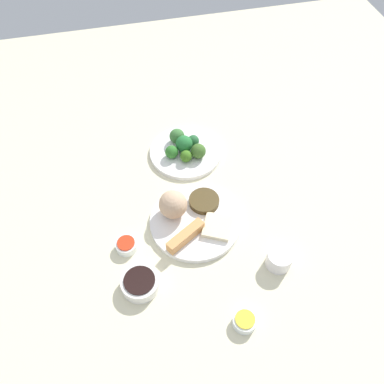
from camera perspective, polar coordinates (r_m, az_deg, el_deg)
tabletop at (r=1.16m, az=0.44°, el=-4.70°), size 2.20×2.20×0.02m
main_plate at (r=1.14m, az=0.44°, el=-4.23°), size 0.26×0.26×0.02m
rice_scoop at (r=1.12m, az=-2.69°, el=-1.75°), size 0.08×0.08×0.08m
spring_roll at (r=1.09m, az=-0.91°, el=-6.22°), size 0.08×0.12×0.03m
crab_rangoon_wonton at (r=1.12m, az=3.60°, el=-4.91°), size 0.10×0.10×0.01m
stir_fry_heap at (r=1.17m, az=1.71°, el=-1.28°), size 0.09×0.09×0.02m
broccoli_plate at (r=1.32m, az=-0.90°, el=5.69°), size 0.23×0.23×0.01m
broccoli_floret_0 at (r=1.27m, az=-0.85°, el=5.06°), size 0.04×0.04×0.04m
broccoli_floret_1 at (r=1.29m, az=-1.13°, el=6.79°), size 0.05×0.05×0.05m
broccoli_floret_2 at (r=1.28m, az=-2.89°, el=5.65°), size 0.04×0.04×0.04m
broccoli_floret_3 at (r=1.31m, az=0.19°, el=7.24°), size 0.04×0.04×0.04m
broccoli_floret_4 at (r=1.28m, az=0.90°, el=5.78°), size 0.05×0.05×0.05m
broccoli_floret_5 at (r=1.32m, az=-2.13°, el=7.87°), size 0.05×0.05×0.05m
soy_sauce_bowl at (r=1.05m, az=-7.33°, el=-12.67°), size 0.10×0.10×0.03m
soy_sauce_bowl_liquid at (r=1.03m, az=-7.44°, el=-12.23°), size 0.08×0.08×0.00m
sauce_ramekin_sweet_and_sour at (r=1.11m, az=-9.22°, el=-7.46°), size 0.06×0.06×0.02m
sauce_ramekin_sweet_and_sour_liquid at (r=1.10m, az=-9.31°, el=-7.08°), size 0.05×0.05×0.00m
sauce_ramekin_hot_mustard at (r=1.02m, az=7.41°, el=-17.63°), size 0.06×0.06×0.02m
sauce_ramekin_hot_mustard_liquid at (r=1.00m, az=7.50°, el=-17.35°), size 0.05×0.05×0.00m
teacup at (r=1.09m, az=12.17°, el=-9.25°), size 0.07×0.07×0.05m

